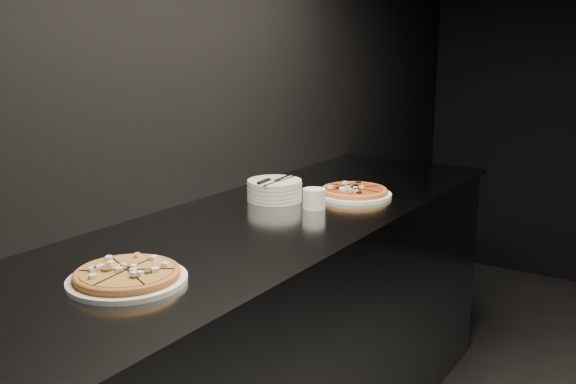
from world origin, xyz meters
The scene contains 7 objects.
wall_left centered at (-2.50, 0.00, 1.40)m, with size 0.02×5.00×2.80m, color black.
counter centered at (-2.13, 0.00, 0.46)m, with size 0.74×2.44×0.92m.
pizza_mushroom centered at (-2.08, -0.71, 0.94)m, with size 0.34×0.34×0.03m.
pizza_tomato centered at (-2.03, 0.40, 0.94)m, with size 0.29×0.29×0.03m.
plate_stack centered at (-2.25, 0.19, 0.96)m, with size 0.20×0.20×0.08m.
cutlery centered at (-2.25, 0.17, 1.00)m, with size 0.08×0.22×0.01m.
ramekin centered at (-2.06, 0.16, 0.96)m, with size 0.08×0.08×0.07m.
Camera 1 is at (-0.93, -1.74, 1.50)m, focal length 40.00 mm.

